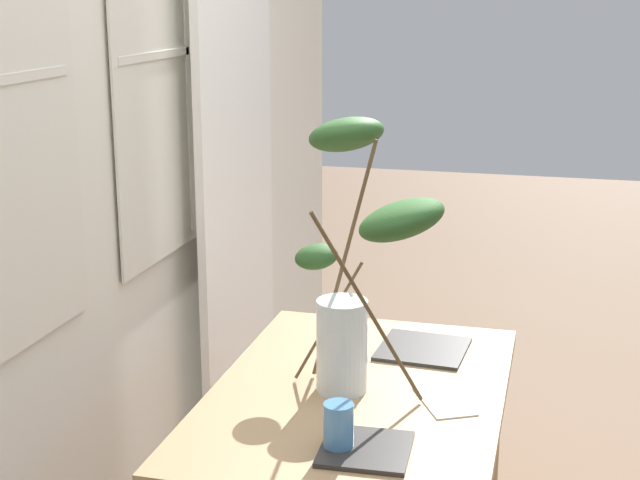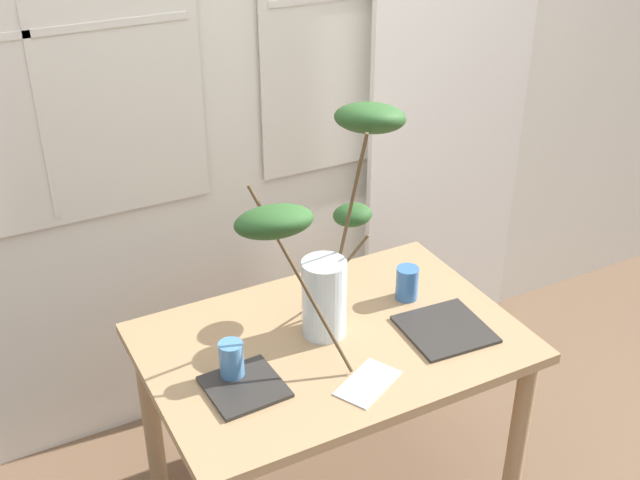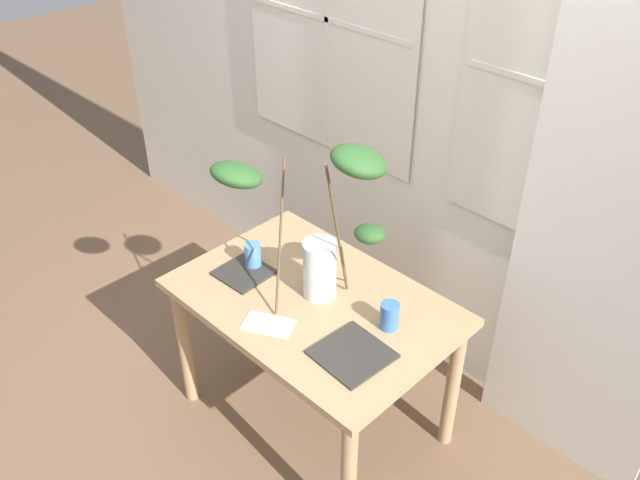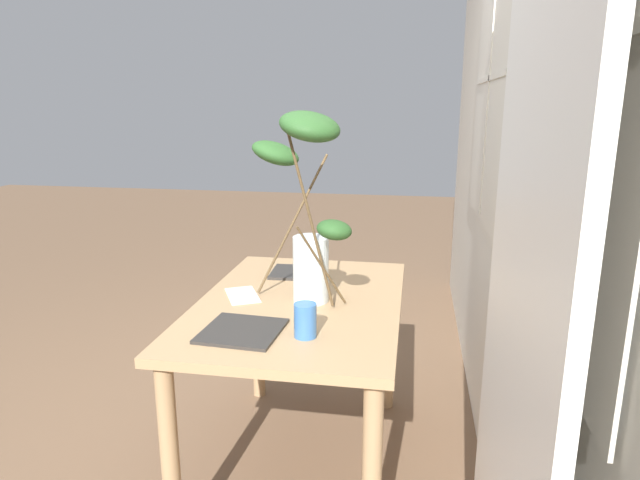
# 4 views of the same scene
# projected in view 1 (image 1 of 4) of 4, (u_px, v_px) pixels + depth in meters

# --- Properties ---
(back_wall_with_windows) EXTENTS (5.01, 0.14, 2.91)m
(back_wall_with_windows) POSITION_uv_depth(u_px,v_px,m) (70.00, 109.00, 2.54)
(back_wall_with_windows) COLOR silver
(back_wall_with_windows) RESTS_ON ground
(curtain_sheer_side) EXTENTS (0.73, 0.03, 2.59)m
(curtain_sheer_side) POSITION_uv_depth(u_px,v_px,m) (236.00, 127.00, 3.36)
(curtain_sheer_side) COLOR white
(curtain_sheer_side) RESTS_ON ground
(dining_table) EXTENTS (1.15, 0.78, 0.73)m
(dining_table) POSITION_uv_depth(u_px,v_px,m) (357.00, 427.00, 2.56)
(dining_table) COLOR tan
(dining_table) RESTS_ON ground
(vase_with_branches) EXTENTS (0.68, 0.54, 0.75)m
(vase_with_branches) POSITION_uv_depth(u_px,v_px,m) (353.00, 258.00, 2.43)
(vase_with_branches) COLOR silver
(vase_with_branches) RESTS_ON dining_table
(drinking_glass_blue_left) EXTENTS (0.07, 0.07, 0.12)m
(drinking_glass_blue_left) POSITION_uv_depth(u_px,v_px,m) (338.00, 427.00, 2.19)
(drinking_glass_blue_left) COLOR #4C84BC
(drinking_glass_blue_left) RESTS_ON dining_table
(drinking_glass_blue_right) EXTENTS (0.07, 0.07, 0.11)m
(drinking_glass_blue_right) POSITION_uv_depth(u_px,v_px,m) (353.00, 327.00, 2.84)
(drinking_glass_blue_right) COLOR #386BAD
(drinking_glass_blue_right) RESTS_ON dining_table
(plate_square_left) EXTENTS (0.22, 0.22, 0.01)m
(plate_square_left) POSITION_uv_depth(u_px,v_px,m) (366.00, 449.00, 2.19)
(plate_square_left) COLOR #2D2B28
(plate_square_left) RESTS_ON dining_table
(plate_square_right) EXTENTS (0.27, 0.27, 0.01)m
(plate_square_right) POSITION_uv_depth(u_px,v_px,m) (423.00, 349.00, 2.81)
(plate_square_right) COLOR #2D2B28
(plate_square_right) RESTS_ON dining_table
(napkin_folded) EXTENTS (0.23, 0.19, 0.00)m
(napkin_folded) POSITION_uv_depth(u_px,v_px,m) (445.00, 401.00, 2.46)
(napkin_folded) COLOR silver
(napkin_folded) RESTS_ON dining_table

